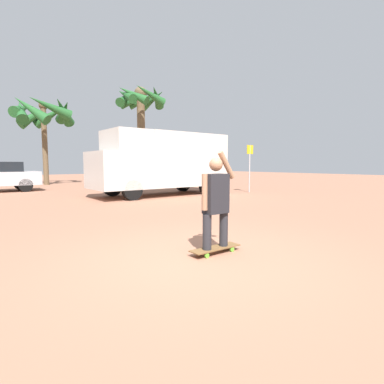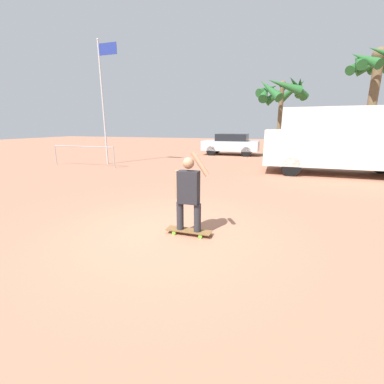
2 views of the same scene
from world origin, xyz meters
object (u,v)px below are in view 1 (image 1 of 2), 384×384
Objects in this scene: palm_tree_center_background at (43,113)px; street_sign at (250,162)px; skateboard at (215,248)px; person_skateboarder at (216,198)px; palm_tree_near_van at (141,105)px; camper_van at (163,161)px.

street_sign is at bearing -60.63° from palm_tree_center_background.
person_skateboarder is at bearing -180.00° from skateboard.
person_skateboarder is 10.73m from street_sign.
palm_tree_center_background is 2.52× the size of street_sign.
skateboard is 0.13× the size of palm_tree_near_van.
skateboard is at bearing -141.50° from street_sign.
person_skateboarder is 19.41m from palm_tree_center_background.
street_sign is at bearing 38.49° from person_skateboarder.
camper_van is at bearing -110.97° from palm_tree_near_van.
skateboard is 17.86m from palm_tree_near_van.
skateboard is at bearing -94.47° from palm_tree_center_background.
person_skateboarder is at bearing -94.47° from palm_tree_center_background.
street_sign is at bearing -20.68° from camper_van.
palm_tree_near_van reaches higher than person_skateboarder.
palm_tree_center_background reaches higher than person_skateboarder.
palm_tree_near_van reaches higher than skateboard.
palm_tree_near_van is (2.78, 7.26, 3.94)m from camper_van.
palm_tree_center_background is (-2.76, 10.70, 3.32)m from camper_van.
palm_tree_center_background is (1.48, 18.93, 4.80)m from skateboard.
camper_van reaches higher than street_sign.
person_skateboarder is 17.62m from palm_tree_near_van.
palm_tree_near_van is at bearing 98.76° from street_sign.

